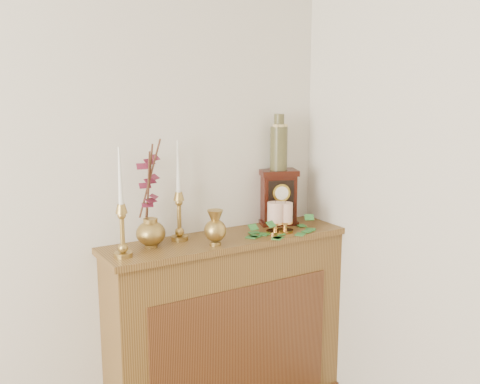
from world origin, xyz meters
TOP-DOWN VIEW (x-y plane):
  - console_shelf at (1.40, 2.10)m, footprint 1.24×0.34m
  - candlestick_left at (0.86, 2.05)m, footprint 0.08×0.08m
  - candlestick_center at (1.18, 2.16)m, footprint 0.08×0.08m
  - bud_vase at (1.28, 2.00)m, footprint 0.10×0.10m
  - ginger_jar at (1.03, 2.17)m, footprint 0.20×0.22m
  - pillar_candle_left at (1.63, 2.03)m, footprint 0.09×0.09m
  - pillar_candle_right at (1.68, 2.02)m, footprint 0.08×0.08m
  - ivy_garland at (1.63, 2.02)m, footprint 0.43×0.21m
  - mantel_clock at (1.75, 2.18)m, footprint 0.23×0.19m
  - ceramic_vase at (1.76, 2.18)m, footprint 0.09×0.09m

SIDE VIEW (x-z plane):
  - console_shelf at x=1.40m, z-range -0.03..0.90m
  - ivy_garland at x=1.63m, z-range 0.90..0.99m
  - bud_vase at x=1.28m, z-range 0.93..1.09m
  - pillar_candle_right at x=1.68m, z-range 0.93..1.10m
  - pillar_candle_left at x=1.63m, z-range 0.93..1.10m
  - mantel_clock at x=1.75m, z-range 0.93..1.22m
  - candlestick_left at x=0.86m, z-range 0.85..1.32m
  - candlestick_center at x=1.18m, z-range 0.85..1.32m
  - ginger_jar at x=1.03m, z-range 0.90..1.40m
  - ceramic_vase at x=1.76m, z-range 1.20..1.49m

